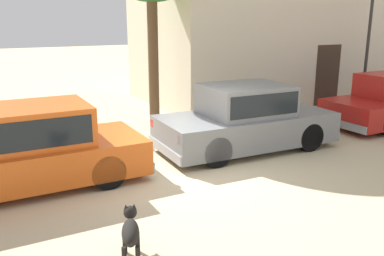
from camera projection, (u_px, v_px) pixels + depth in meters
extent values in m
plane|color=#CCB78E|center=(190.00, 176.00, 8.09)|extent=(80.00, 80.00, 0.00)
cube|color=#D15619|center=(26.00, 162.00, 7.47)|extent=(4.23, 1.83, 0.64)
cube|color=#D15619|center=(15.00, 127.00, 7.24)|extent=(2.54, 1.56, 0.70)
cube|color=black|center=(15.00, 126.00, 7.24)|extent=(2.34, 1.58, 0.49)
cube|color=#999BA0|center=(136.00, 155.00, 8.47)|extent=(0.13, 1.76, 0.20)
sphere|color=silver|center=(125.00, 130.00, 9.01)|extent=(0.20, 0.20, 0.20)
sphere|color=silver|center=(150.00, 148.00, 7.78)|extent=(0.20, 0.20, 0.20)
cylinder|color=black|center=(86.00, 148.00, 8.76)|extent=(0.64, 0.21, 0.64)
cylinder|color=black|center=(108.00, 172.00, 7.40)|extent=(0.64, 0.21, 0.64)
cube|color=slate|center=(246.00, 128.00, 9.65)|extent=(4.17, 1.96, 0.68)
cube|color=slate|center=(245.00, 100.00, 9.46)|extent=(1.95, 1.62, 0.69)
cube|color=black|center=(246.00, 99.00, 9.45)|extent=(1.80, 1.63, 0.48)
cube|color=#999BA0|center=(312.00, 128.00, 10.57)|extent=(0.20, 1.75, 0.20)
cube|color=#999BA0|center=(166.00, 149.00, 8.85)|extent=(0.20, 1.75, 0.20)
sphere|color=silver|center=(296.00, 108.00, 11.10)|extent=(0.20, 0.20, 0.20)
sphere|color=silver|center=(335.00, 119.00, 9.86)|extent=(0.20, 0.20, 0.20)
cube|color=red|center=(153.00, 123.00, 9.42)|extent=(0.05, 0.18, 0.18)
cube|color=red|center=(181.00, 141.00, 8.07)|extent=(0.05, 0.18, 0.18)
cylinder|color=black|center=(268.00, 122.00, 10.90)|extent=(0.67, 0.23, 0.66)
cylinder|color=black|center=(310.00, 137.00, 9.52)|extent=(0.67, 0.23, 0.66)
cylinder|color=black|center=(184.00, 133.00, 9.86)|extent=(0.67, 0.23, 0.66)
cylinder|color=black|center=(217.00, 152.00, 8.48)|extent=(0.67, 0.23, 0.66)
cube|color=#999BA0|center=(341.00, 124.00, 11.02)|extent=(0.13, 1.71, 0.20)
cube|color=red|center=(321.00, 105.00, 11.55)|extent=(0.04, 0.18, 0.18)
cube|color=red|center=(366.00, 116.00, 10.29)|extent=(0.04, 0.18, 0.18)
cylinder|color=black|center=(342.00, 112.00, 12.07)|extent=(0.67, 0.21, 0.67)
cube|color=#38281E|center=(327.00, 75.00, 14.49)|extent=(1.10, 0.02, 2.10)
cylinder|color=black|center=(125.00, 243.00, 5.38)|extent=(0.06, 0.06, 0.30)
cylinder|color=black|center=(138.00, 242.00, 5.41)|extent=(0.06, 0.06, 0.30)
ellipsoid|color=black|center=(130.00, 232.00, 5.16)|extent=(0.40, 0.61, 0.26)
sphere|color=black|center=(130.00, 212.00, 5.46)|extent=(0.18, 0.18, 0.18)
cone|color=black|center=(130.00, 210.00, 5.55)|extent=(0.13, 0.13, 0.10)
cone|color=black|center=(126.00, 207.00, 5.43)|extent=(0.08, 0.08, 0.08)
cone|color=black|center=(134.00, 206.00, 5.45)|extent=(0.08, 0.08, 0.08)
cylinder|color=black|center=(130.00, 243.00, 4.80)|extent=(0.11, 0.20, 0.15)
cylinder|color=#2D2B28|center=(367.00, 55.00, 13.66)|extent=(0.10, 0.10, 3.60)
cylinder|color=brown|center=(153.00, 58.00, 11.75)|extent=(0.30, 0.30, 3.76)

